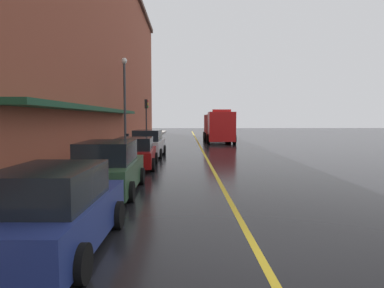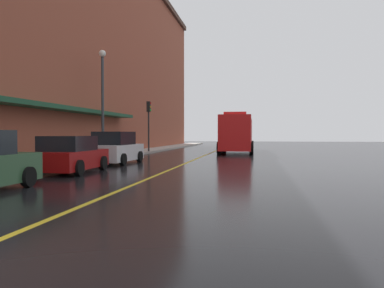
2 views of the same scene
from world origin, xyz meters
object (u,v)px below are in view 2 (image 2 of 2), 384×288
(street_lamp_left, at_px, (103,92))
(fire_truck, at_px, (237,134))
(parking_meter_0, at_px, (97,144))
(traffic_light_near, at_px, (149,116))
(parked_car_2, at_px, (70,155))
(parked_car_3, at_px, (115,149))
(parking_meter_1, at_px, (95,144))

(street_lamp_left, bearing_deg, fire_truck, 50.93)
(parking_meter_0, bearing_deg, traffic_light_near, 89.68)
(parked_car_2, relative_size, street_lamp_left, 0.61)
(parked_car_3, height_order, parking_meter_0, parked_car_3)
(fire_truck, height_order, traffic_light_near, traffic_light_near)
(street_lamp_left, distance_m, traffic_light_near, 8.61)
(parked_car_3, relative_size, fire_truck, 0.53)
(parking_meter_0, bearing_deg, parked_car_3, -30.44)
(traffic_light_near, bearing_deg, parked_car_2, -85.49)
(parked_car_3, bearing_deg, street_lamp_left, 34.64)
(parked_car_3, xyz_separation_m, parking_meter_0, (-1.49, 0.88, 0.23))
(parking_meter_1, bearing_deg, parked_car_2, -76.46)
(street_lamp_left, xyz_separation_m, traffic_light_near, (0.66, 8.50, -1.24))
(fire_truck, bearing_deg, parked_car_3, -24.83)
(parking_meter_0, distance_m, traffic_light_near, 11.07)
(parking_meter_0, distance_m, street_lamp_left, 4.14)
(parked_car_2, xyz_separation_m, parking_meter_0, (-1.40, 6.03, 0.32))
(parked_car_2, bearing_deg, street_lamp_left, 11.65)
(parking_meter_0, distance_m, parking_meter_1, 0.23)
(parked_car_3, bearing_deg, traffic_light_near, 8.85)
(parking_meter_0, bearing_deg, fire_truck, 58.71)
(parked_car_2, height_order, fire_truck, fire_truck)
(parked_car_2, bearing_deg, parked_car_3, -2.78)
(parked_car_2, distance_m, fire_truck, 19.45)
(parking_meter_0, relative_size, street_lamp_left, 0.19)
(street_lamp_left, bearing_deg, parking_meter_0, -75.84)
(fire_truck, bearing_deg, parking_meter_1, -31.17)
(parked_car_3, height_order, fire_truck, fire_truck)
(parked_car_2, bearing_deg, fire_truck, -20.14)
(fire_truck, distance_m, traffic_light_near, 7.79)
(parked_car_3, height_order, parking_meter_1, parked_car_3)
(parked_car_2, height_order, parking_meter_1, parked_car_2)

